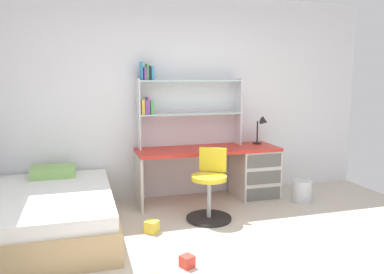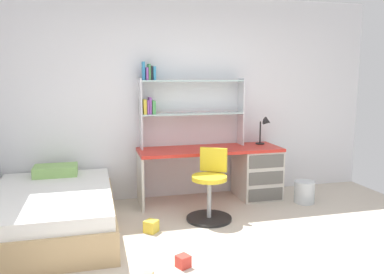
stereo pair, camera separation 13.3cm
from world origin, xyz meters
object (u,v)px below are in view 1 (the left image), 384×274
at_px(desk, 242,169).
at_px(bed_platform, 51,213).
at_px(bookshelf_hutch, 178,100).
at_px(waste_bin, 302,191).
at_px(desk_lamp, 263,126).
at_px(toy_block_red_0, 187,261).
at_px(swivel_chair, 210,192).
at_px(toy_block_yellow_2, 152,227).

xyz_separation_m(desk, bed_platform, (-2.41, -0.60, -0.17)).
bearing_deg(desk, bookshelf_hutch, 167.43).
distance_m(desk, bed_platform, 2.49).
xyz_separation_m(bookshelf_hutch, waste_bin, (1.52, -0.59, -1.18)).
bearing_deg(desk_lamp, bookshelf_hutch, 175.36).
relative_size(desk, desk_lamp, 4.87).
bearing_deg(waste_bin, toy_block_red_0, -146.41).
bearing_deg(bed_platform, desk_lamp, 14.22).
xyz_separation_m(desk_lamp, swivel_chair, (-1.02, -0.74, -0.63)).
height_order(bookshelf_hutch, desk_lamp, bookshelf_hutch).
height_order(bookshelf_hutch, toy_block_red_0, bookshelf_hutch).
relative_size(swivel_chair, toy_block_red_0, 7.67).
distance_m(desk, waste_bin, 0.83).
xyz_separation_m(bookshelf_hutch, toy_block_red_0, (-0.40, -1.86, -1.27)).
distance_m(desk, toy_block_yellow_2, 1.67).
bearing_deg(bed_platform, desk, 14.06).
bearing_deg(desk, desk_lamp, 15.36).
distance_m(swivel_chair, bed_platform, 1.73).
relative_size(bookshelf_hutch, toy_block_yellow_2, 11.00).
height_order(desk, desk_lamp, desk_lamp).
bearing_deg(desk_lamp, waste_bin, -55.21).
relative_size(desk, toy_block_yellow_2, 14.79).
distance_m(bookshelf_hutch, toy_block_yellow_2, 1.73).
xyz_separation_m(swivel_chair, waste_bin, (1.36, 0.24, -0.18)).
relative_size(desk, bed_platform, 1.01).
bearing_deg(swivel_chair, desk_lamp, 35.79).
distance_m(desk_lamp, waste_bin, 1.01).
distance_m(bookshelf_hutch, toy_block_red_0, 2.29).
height_order(swivel_chair, waste_bin, swivel_chair).
height_order(bed_platform, toy_block_yellow_2, bed_platform).
relative_size(desk, waste_bin, 6.58).
bearing_deg(toy_block_yellow_2, bed_platform, 165.98).
bearing_deg(swivel_chair, bed_platform, 178.65).
distance_m(waste_bin, toy_block_yellow_2, 2.13).
relative_size(bookshelf_hutch, desk_lamp, 3.62).
relative_size(desk, toy_block_red_0, 17.68).
xyz_separation_m(bed_platform, waste_bin, (3.09, 0.20, -0.09)).
bearing_deg(desk_lamp, bed_platform, -165.78).
bearing_deg(toy_block_yellow_2, waste_bin, 12.36).
bearing_deg(desk_lamp, desk, -164.64).
bearing_deg(bookshelf_hutch, bed_platform, -153.26).
distance_m(bed_platform, toy_block_yellow_2, 1.05).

